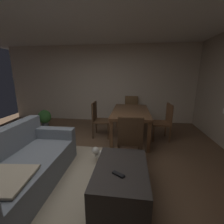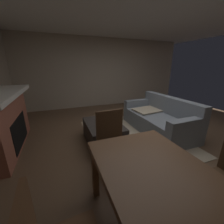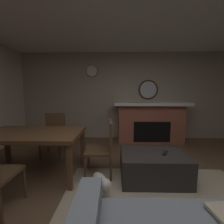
{
  "view_description": "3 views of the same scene",
  "coord_description": "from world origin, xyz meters",
  "px_view_note": "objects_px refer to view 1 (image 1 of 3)",
  "views": [
    {
      "loc": [
        -1.99,
        -1.03,
        1.62
      ],
      "look_at": [
        0.34,
        -0.72,
        1.03
      ],
      "focal_mm": 23.85,
      "sensor_mm": 36.0,
      "label": 1
    },
    {
      "loc": [
        2.38,
        -1.73,
        1.57
      ],
      "look_at": [
        0.61,
        -1.06,
        0.96
      ],
      "focal_mm": 22.74,
      "sensor_mm": 36.0,
      "label": 2
    },
    {
      "loc": [
        0.36,
        1.23,
        1.35
      ],
      "look_at": [
        0.41,
        -1.29,
        1.05
      ],
      "focal_mm": 22.67,
      "sensor_mm": 36.0,
      "label": 3
    }
  ],
  "objects_px": {
    "dining_chair_west": "(130,137)",
    "dining_chair_south": "(164,120)",
    "small_dog": "(105,153)",
    "dining_chair_north": "(98,117)",
    "ottoman_coffee_table": "(121,181)",
    "couch": "(17,170)",
    "dining_table": "(131,113)",
    "dining_chair_east": "(131,108)",
    "potted_plant": "(45,118)",
    "tv_remote": "(118,174)"
  },
  "relations": [
    {
      "from": "small_dog",
      "to": "dining_table",
      "type": "bearing_deg",
      "value": -21.1
    },
    {
      "from": "potted_plant",
      "to": "small_dog",
      "type": "distance_m",
      "value": 2.7
    },
    {
      "from": "dining_table",
      "to": "potted_plant",
      "type": "bearing_deg",
      "value": 81.71
    },
    {
      "from": "dining_chair_east",
      "to": "potted_plant",
      "type": "xyz_separation_m",
      "value": [
        -0.82,
        2.65,
        -0.19
      ]
    },
    {
      "from": "dining_chair_north",
      "to": "small_dog",
      "type": "relative_size",
      "value": 1.79
    },
    {
      "from": "couch",
      "to": "dining_chair_north",
      "type": "height_order",
      "value": "dining_chair_north"
    },
    {
      "from": "dining_chair_south",
      "to": "dining_chair_north",
      "type": "xyz_separation_m",
      "value": [
        -0.01,
        1.7,
        0.0
      ]
    },
    {
      "from": "couch",
      "to": "potted_plant",
      "type": "height_order",
      "value": "couch"
    },
    {
      "from": "dining_chair_south",
      "to": "small_dog",
      "type": "relative_size",
      "value": 1.79
    },
    {
      "from": "couch",
      "to": "dining_chair_south",
      "type": "xyz_separation_m",
      "value": [
        2.06,
        -2.44,
        0.22
      ]
    },
    {
      "from": "couch",
      "to": "dining_chair_west",
      "type": "distance_m",
      "value": 1.82
    },
    {
      "from": "dining_chair_north",
      "to": "dining_chair_east",
      "type": "bearing_deg",
      "value": -35.49
    },
    {
      "from": "dining_chair_north",
      "to": "small_dog",
      "type": "height_order",
      "value": "dining_chair_north"
    },
    {
      "from": "ottoman_coffee_table",
      "to": "dining_chair_north",
      "type": "xyz_separation_m",
      "value": [
        1.99,
        0.75,
        0.31
      ]
    },
    {
      "from": "dining_chair_north",
      "to": "dining_table",
      "type": "bearing_deg",
      "value": -89.94
    },
    {
      "from": "ottoman_coffee_table",
      "to": "dining_chair_west",
      "type": "bearing_deg",
      "value": -7.38
    },
    {
      "from": "ottoman_coffee_table",
      "to": "dining_chair_south",
      "type": "bearing_deg",
      "value": -25.42
    },
    {
      "from": "ottoman_coffee_table",
      "to": "potted_plant",
      "type": "relative_size",
      "value": 1.77
    },
    {
      "from": "dining_table",
      "to": "dining_chair_south",
      "type": "height_order",
      "value": "dining_chair_south"
    },
    {
      "from": "dining_table",
      "to": "dining_chair_west",
      "type": "height_order",
      "value": "dining_chair_west"
    },
    {
      "from": "dining_chair_south",
      "to": "dining_chair_north",
      "type": "distance_m",
      "value": 1.7
    },
    {
      "from": "dining_table",
      "to": "tv_remote",
      "type": "bearing_deg",
      "value": 176.77
    },
    {
      "from": "dining_chair_north",
      "to": "couch",
      "type": "bearing_deg",
      "value": 160.3
    },
    {
      "from": "dining_chair_south",
      "to": "small_dog",
      "type": "xyz_separation_m",
      "value": [
        -1.2,
        1.31,
        -0.37
      ]
    },
    {
      "from": "dining_table",
      "to": "dining_chair_west",
      "type": "relative_size",
      "value": 1.74
    },
    {
      "from": "dining_chair_west",
      "to": "dining_chair_south",
      "type": "relative_size",
      "value": 1.0
    },
    {
      "from": "ottoman_coffee_table",
      "to": "dining_chair_north",
      "type": "distance_m",
      "value": 2.15
    },
    {
      "from": "couch",
      "to": "ottoman_coffee_table",
      "type": "bearing_deg",
      "value": -87.47
    },
    {
      "from": "potted_plant",
      "to": "dining_chair_north",
      "type": "bearing_deg",
      "value": -102.17
    },
    {
      "from": "ottoman_coffee_table",
      "to": "potted_plant",
      "type": "xyz_separation_m",
      "value": [
        2.38,
        2.54,
        0.12
      ]
    },
    {
      "from": "ottoman_coffee_table",
      "to": "small_dog",
      "type": "height_order",
      "value": "ottoman_coffee_table"
    },
    {
      "from": "dining_chair_north",
      "to": "ottoman_coffee_table",
      "type": "bearing_deg",
      "value": -159.3
    },
    {
      "from": "dining_chair_east",
      "to": "dining_chair_north",
      "type": "xyz_separation_m",
      "value": [
        -1.2,
        0.86,
        0.0
      ]
    },
    {
      "from": "small_dog",
      "to": "ottoman_coffee_table",
      "type": "bearing_deg",
      "value": -155.59
    },
    {
      "from": "couch",
      "to": "dining_table",
      "type": "relative_size",
      "value": 1.19
    },
    {
      "from": "tv_remote",
      "to": "dining_chair_north",
      "type": "xyz_separation_m",
      "value": [
        2.17,
        0.73,
        0.08
      ]
    },
    {
      "from": "couch",
      "to": "dining_table",
      "type": "height_order",
      "value": "couch"
    },
    {
      "from": "ottoman_coffee_table",
      "to": "dining_chair_north",
      "type": "bearing_deg",
      "value": 20.7
    },
    {
      "from": "dining_table",
      "to": "ottoman_coffee_table",
      "type": "bearing_deg",
      "value": 177.17
    },
    {
      "from": "couch",
      "to": "dining_chair_west",
      "type": "xyz_separation_m",
      "value": [
        0.86,
        -1.59,
        0.22
      ]
    },
    {
      "from": "small_dog",
      "to": "dining_chair_east",
      "type": "bearing_deg",
      "value": -11.05
    },
    {
      "from": "couch",
      "to": "dining_chair_east",
      "type": "distance_m",
      "value": 3.64
    },
    {
      "from": "dining_chair_north",
      "to": "tv_remote",
      "type": "bearing_deg",
      "value": -161.41
    },
    {
      "from": "ottoman_coffee_table",
      "to": "dining_table",
      "type": "bearing_deg",
      "value": -2.83
    },
    {
      "from": "ottoman_coffee_table",
      "to": "small_dog",
      "type": "distance_m",
      "value": 0.88
    },
    {
      "from": "dining_chair_east",
      "to": "dining_chair_south",
      "type": "height_order",
      "value": "same"
    },
    {
      "from": "tv_remote",
      "to": "dining_chair_south",
      "type": "height_order",
      "value": "dining_chair_south"
    },
    {
      "from": "ottoman_coffee_table",
      "to": "small_dog",
      "type": "bearing_deg",
      "value": 24.41
    },
    {
      "from": "small_dog",
      "to": "dining_chair_south",
      "type": "bearing_deg",
      "value": -47.57
    },
    {
      "from": "tv_remote",
      "to": "dining_table",
      "type": "xyz_separation_m",
      "value": [
        2.17,
        -0.12,
        0.21
      ]
    }
  ]
}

